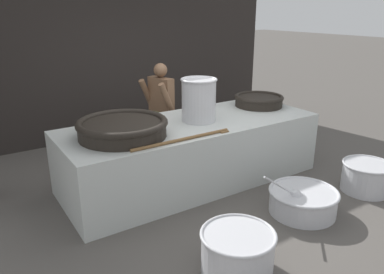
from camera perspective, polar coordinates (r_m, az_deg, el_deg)
ground_plane at (r=5.70m, az=0.00°, el=-6.53°), size 60.00×60.00×0.00m
back_wall at (r=7.65m, az=-11.83°, el=13.98°), size 7.09×0.24×3.67m
hearth_platform at (r=5.52m, az=0.00°, el=-2.24°), size 3.76×1.43×0.91m
giant_wok_near at (r=4.80m, az=-10.55°, el=1.45°), size 1.15×1.15×0.23m
giant_wok_far at (r=6.33m, az=10.15°, el=5.54°), size 0.81×0.81×0.18m
stock_pot at (r=5.35m, az=1.04°, el=5.77°), size 0.52×0.52×0.62m
stirring_paddle at (r=4.62m, az=-0.82°, el=-0.24°), size 1.39×0.10×0.04m
cook at (r=6.33m, az=-4.73°, el=4.48°), size 0.46×0.64×1.62m
prep_bowl_vegetables at (r=4.97m, az=16.53°, el=-9.21°), size 1.13×0.87×0.67m
prep_bowl_meat at (r=3.82m, az=6.95°, el=-16.75°), size 0.74×0.74×0.43m
prep_bowl_extra at (r=5.83m, az=25.06°, el=-5.37°), size 0.69×0.69×0.42m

